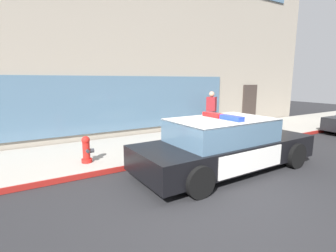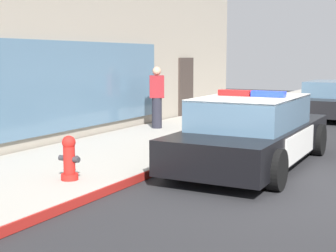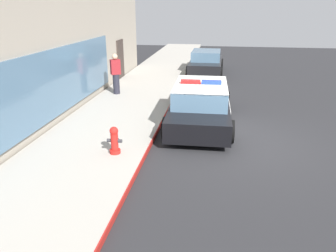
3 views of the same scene
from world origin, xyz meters
The scene contains 7 objects.
ground centered at (0.00, 0.00, 0.00)m, with size 48.00×48.00×0.00m, color #262628.
sidewalk centered at (0.00, 4.16, 0.07)m, with size 48.00×3.27×0.15m, color #A39E93.
curb_red_paint centered at (0.00, 2.50, 0.08)m, with size 28.80×0.04×0.14m, color maroon.
storefront_building centered at (2.16, 11.42, 4.84)m, with size 18.32×11.25×9.69m.
police_cruiser centered at (1.59, 1.26, 0.68)m, with size 5.05×2.15×1.49m.
fire_hydrant centered at (-1.50, 3.27, 0.50)m, with size 0.34×0.39×0.73m.
pedestrian_on_sidewalk centered at (4.35, 5.04, 1.01)m, with size 0.43×0.48×1.71m.
Camera 1 is at (-2.96, -3.43, 2.34)m, focal length 26.79 mm.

